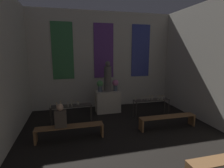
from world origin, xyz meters
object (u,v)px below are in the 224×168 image
at_px(altar, 108,101).
at_px(flower_vase_right, 115,84).
at_px(candle_rack_left, 71,108).
at_px(person_seated, 61,117).
at_px(candle_rack_right, 151,102).
at_px(statue, 108,78).
at_px(flower_vase_left, 100,85).
at_px(pew_back_left, 70,129).
at_px(pew_back_right, 168,119).

height_order(altar, flower_vase_right, flower_vase_right).
height_order(candle_rack_left, person_seated, person_seated).
bearing_deg(candle_rack_right, statue, 148.01).
height_order(flower_vase_left, candle_rack_right, flower_vase_left).
relative_size(candle_rack_left, pew_back_left, 0.73).
bearing_deg(pew_back_left, flower_vase_left, 58.13).
bearing_deg(statue, pew_back_right, -51.98).
bearing_deg(statue, flower_vase_right, -0.00).
distance_m(statue, pew_back_left, 3.15).
bearing_deg(altar, pew_back_right, -51.98).
xyz_separation_m(altar, candle_rack_left, (-1.70, -1.06, 0.18)).
height_order(flower_vase_right, pew_back_right, flower_vase_right).
relative_size(flower_vase_left, person_seated, 0.68).
distance_m(pew_back_right, person_seated, 3.83).
bearing_deg(statue, pew_back_left, -128.02).
bearing_deg(pew_back_left, statue, 51.98).
xyz_separation_m(flower_vase_left, candle_rack_right, (2.05, -1.06, -0.63)).
xyz_separation_m(pew_back_left, person_seated, (-0.27, 0.00, 0.46)).
relative_size(candle_rack_right, pew_back_right, 0.73).
relative_size(statue, pew_back_right, 0.64).
height_order(statue, person_seated, statue).
height_order(statue, pew_back_left, statue).
bearing_deg(pew_back_right, candle_rack_left, 160.86).
distance_m(flower_vase_left, flower_vase_right, 0.72).
height_order(altar, flower_vase_left, flower_vase_left).
height_order(statue, candle_rack_left, statue).
height_order(flower_vase_right, candle_rack_left, flower_vase_right).
bearing_deg(altar, person_seated, -132.01).
bearing_deg(pew_back_left, flower_vase_right, 46.70).
xyz_separation_m(candle_rack_left, candle_rack_right, (3.39, 0.00, 0.00)).
distance_m(flower_vase_left, pew_back_left, 2.83).
distance_m(altar, pew_back_right, 2.87).
relative_size(flower_vase_right, candle_rack_left, 0.33).
xyz_separation_m(pew_back_left, pew_back_right, (3.53, 0.00, 0.00)).
height_order(candle_rack_left, pew_back_left, candle_rack_left).
distance_m(flower_vase_right, candle_rack_right, 1.81).
bearing_deg(pew_back_left, person_seated, 180.00).
xyz_separation_m(flower_vase_left, pew_back_right, (2.13, -2.26, -0.97)).
xyz_separation_m(altar, candle_rack_right, (1.69, -1.06, 0.18)).
bearing_deg(flower_vase_left, pew_back_left, -121.87).
relative_size(candle_rack_left, candle_rack_right, 1.00).
xyz_separation_m(candle_rack_left, pew_back_left, (-0.07, -1.20, -0.34)).
distance_m(flower_vase_left, candle_rack_left, 1.82).
bearing_deg(pew_back_right, statue, 128.02).
bearing_deg(candle_rack_left, pew_back_left, -93.25).
height_order(altar, person_seated, person_seated).
relative_size(flower_vase_left, candle_rack_right, 0.33).
relative_size(flower_vase_right, pew_back_left, 0.24).
xyz_separation_m(flower_vase_left, flower_vase_right, (0.72, 0.00, 0.00)).
height_order(pew_back_left, person_seated, person_seated).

